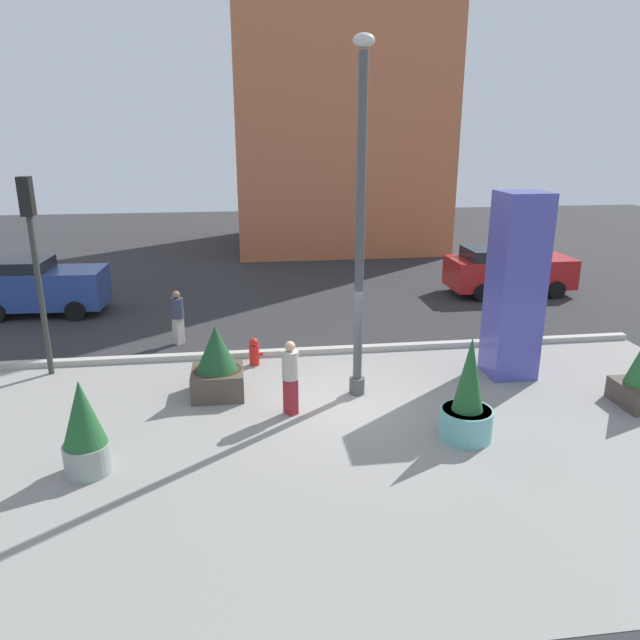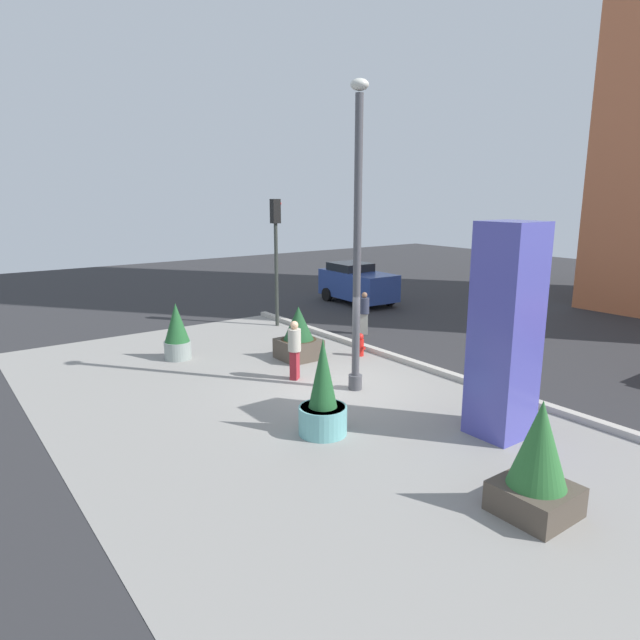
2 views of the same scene
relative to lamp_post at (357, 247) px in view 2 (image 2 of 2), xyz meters
The scene contains 14 objects.
ground_plane 5.26m from the lamp_post, 96.76° to the left, with size 60.00×60.00×0.00m, color #2D2D30.
plaza_pavement 4.47m from the lamp_post, 100.42° to the right, with size 18.00×10.00×0.02m, color gray.
curb_strip 4.63m from the lamp_post, 98.88° to the left, with size 18.00×0.24×0.16m, color #B7B2A8.
lamp_post is the anchor object (origin of this frame).
art_pillar_blue 4.32m from the lamp_post, ahead, with size 1.11×1.11×4.54m, color #4C4CAD.
potted_plant_curbside 4.19m from the lamp_post, 53.62° to the right, with size 1.05×1.05×2.14m.
potted_plant_near_right 7.04m from the lamp_post, 13.10° to the right, with size 1.15×1.15×1.95m.
potted_plant_by_pillar 6.73m from the lamp_post, 153.68° to the right, with size 0.83×0.83×1.79m.
potted_plant_near_left 4.43m from the lamp_post, behind, with size 1.18×1.18×1.68m.
fire_hydrant 4.63m from the lamp_post, 137.49° to the left, with size 0.36×0.26×0.75m.
traffic_light_far_side 7.78m from the lamp_post, 163.29° to the left, with size 0.28×0.42×4.88m.
car_passing_lane 12.36m from the lamp_post, 139.75° to the left, with size 4.09×2.16×1.86m.
pedestrian_on_sidewalk 3.38m from the lamp_post, 152.62° to the right, with size 0.50×0.50×1.67m.
pedestrian_crossing 6.69m from the lamp_post, 137.08° to the left, with size 0.51×0.51×1.57m.
Camera 2 is at (11.18, -8.72, 5.07)m, focal length 31.35 mm.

